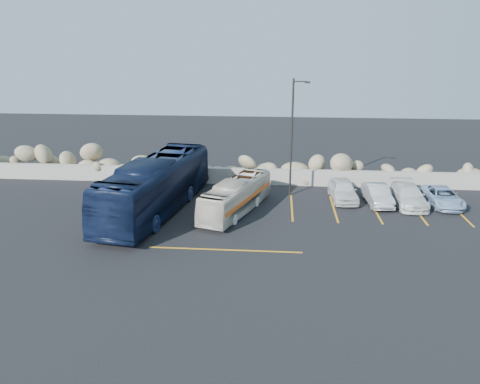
# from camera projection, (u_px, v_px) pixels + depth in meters

# --- Properties ---
(ground) EXTENTS (90.00, 90.00, 0.00)m
(ground) POSITION_uv_depth(u_px,v_px,m) (244.00, 252.00, 23.94)
(ground) COLOR black
(ground) RESTS_ON ground
(seawall) EXTENTS (60.00, 0.40, 1.20)m
(seawall) POSITION_uv_depth(u_px,v_px,m) (256.00, 176.00, 35.13)
(seawall) COLOR #99958B
(seawall) RESTS_ON ground
(riprap_pile) EXTENTS (54.00, 2.80, 2.60)m
(riprap_pile) POSITION_uv_depth(u_px,v_px,m) (257.00, 163.00, 36.05)
(riprap_pile) COLOR #8E805D
(riprap_pile) RESTS_ON ground
(parking_lines) EXTENTS (18.16, 9.36, 0.01)m
(parking_lines) POSITION_uv_depth(u_px,v_px,m) (326.00, 216.00, 28.84)
(parking_lines) COLOR orange
(parking_lines) RESTS_ON ground
(lamppost) EXTENTS (1.14, 0.18, 8.00)m
(lamppost) POSITION_uv_depth(u_px,v_px,m) (293.00, 135.00, 31.41)
(lamppost) COLOR #282624
(lamppost) RESTS_ON ground
(vintage_bus) EXTENTS (4.14, 7.72, 2.11)m
(vintage_bus) POSITION_uv_depth(u_px,v_px,m) (236.00, 196.00, 29.24)
(vintage_bus) COLOR silver
(vintage_bus) RESTS_ON ground
(tour_coach) EXTENTS (4.85, 12.55, 3.41)m
(tour_coach) POSITION_uv_depth(u_px,v_px,m) (156.00, 186.00, 29.17)
(tour_coach) COLOR #101B37
(tour_coach) RESTS_ON ground
(car_a) EXTENTS (1.88, 4.18, 1.40)m
(car_a) POSITION_uv_depth(u_px,v_px,m) (343.00, 190.00, 31.63)
(car_a) COLOR silver
(car_a) RESTS_ON ground
(car_b) EXTENTS (1.61, 3.96, 1.28)m
(car_b) POSITION_uv_depth(u_px,v_px,m) (377.00, 195.00, 30.86)
(car_b) COLOR #BAB9BF
(car_b) RESTS_ON ground
(car_c) EXTENTS (1.86, 4.48, 1.29)m
(car_c) POSITION_uv_depth(u_px,v_px,m) (408.00, 196.00, 30.64)
(car_c) COLOR silver
(car_c) RESTS_ON ground
(car_d) EXTENTS (2.04, 4.17, 1.14)m
(car_d) POSITION_uv_depth(u_px,v_px,m) (443.00, 197.00, 30.64)
(car_d) COLOR #98B6D8
(car_d) RESTS_ON ground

